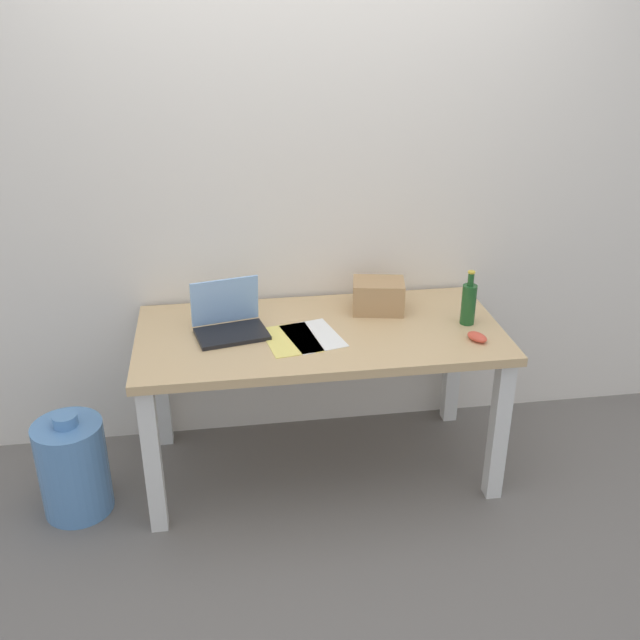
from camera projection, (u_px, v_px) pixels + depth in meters
ground_plane at (320, 466)px, 3.51m from camera, size 8.00×8.00×0.00m
back_wall at (306, 178)px, 3.35m from camera, size 5.20×0.08×2.60m
desk at (320, 350)px, 3.24m from camera, size 1.60×0.76×0.73m
laptop_left at (229, 322)px, 3.16m from camera, size 0.34×0.28×0.23m
beer_bottle at (469, 303)px, 3.22m from camera, size 0.06×0.06×0.25m
computer_mouse at (477, 337)px, 3.10m from camera, size 0.10×0.12×0.03m
cardboard_box at (378, 296)px, 3.36m from camera, size 0.26×0.21×0.15m
paper_yellow_folder at (291, 339)px, 3.11m from camera, size 0.25×0.33×0.00m
paper_sheet_center at (313, 336)px, 3.14m from camera, size 0.28×0.34×0.00m
water_cooler_jug at (73, 467)px, 3.14m from camera, size 0.30×0.30×0.49m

